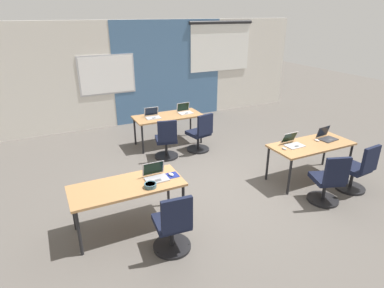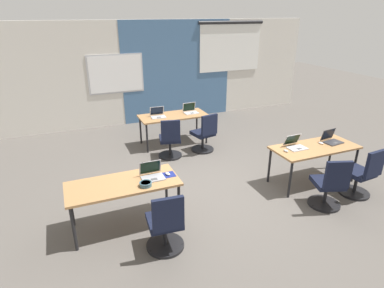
% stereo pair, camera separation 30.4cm
% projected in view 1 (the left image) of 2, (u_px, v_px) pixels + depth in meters
% --- Properties ---
extents(ground_plane, '(24.00, 24.00, 0.00)m').
position_uv_depth(ground_plane, '(213.00, 184.00, 6.02)').
color(ground_plane, '#56514C').
extents(back_wall_assembly, '(10.00, 0.27, 2.80)m').
position_uv_depth(back_wall_assembly, '(142.00, 72.00, 8.98)').
color(back_wall_assembly, silver).
rests_on(back_wall_assembly, ground).
extents(desk_near_left, '(1.60, 0.70, 0.72)m').
position_uv_depth(desk_near_left, '(127.00, 189.00, 4.56)').
color(desk_near_left, '#A37547').
rests_on(desk_near_left, ground).
extents(desk_near_right, '(1.60, 0.70, 0.72)m').
position_uv_depth(desk_near_right, '(311.00, 147.00, 5.98)').
color(desk_near_right, '#A37547').
rests_on(desk_near_right, ground).
extents(desk_far_center, '(1.60, 0.70, 0.72)m').
position_uv_depth(desk_far_center, '(168.00, 118.00, 7.60)').
color(desk_far_center, '#A37547').
rests_on(desk_far_center, ground).
extents(laptop_far_left, '(0.35, 0.32, 0.23)m').
position_uv_depth(laptop_far_left, '(153.00, 115.00, 7.41)').
color(laptop_far_left, '#B7B7BC').
rests_on(laptop_far_left, desk_far_center).
extents(chair_far_left, '(0.53, 0.58, 0.92)m').
position_uv_depth(chair_far_left, '(167.00, 142.00, 6.93)').
color(chair_far_left, black).
rests_on(chair_far_left, ground).
extents(laptop_near_left_inner, '(0.33, 0.29, 0.23)m').
position_uv_depth(laptop_near_left_inner, '(156.00, 175.00, 4.70)').
color(laptop_near_left_inner, '#9E9EA3').
rests_on(laptop_near_left_inner, desk_near_left).
extents(mousepad_near_left_inner, '(0.22, 0.19, 0.00)m').
position_uv_depth(mousepad_near_left_inner, '(171.00, 175.00, 4.80)').
color(mousepad_near_left_inner, navy).
rests_on(mousepad_near_left_inner, desk_near_left).
extents(mouse_near_left_inner, '(0.08, 0.11, 0.03)m').
position_uv_depth(mouse_near_left_inner, '(171.00, 174.00, 4.79)').
color(mouse_near_left_inner, silver).
rests_on(mouse_near_left_inner, mousepad_near_left_inner).
extents(chair_near_left_inner, '(0.52, 0.56, 0.92)m').
position_uv_depth(chair_near_left_inner, '(173.00, 228.00, 4.19)').
color(chair_near_left_inner, black).
rests_on(chair_near_left_inner, ground).
extents(laptop_near_right_end, '(0.36, 0.32, 0.23)m').
position_uv_depth(laptop_near_right_end, '(326.00, 137.00, 6.16)').
color(laptop_near_right_end, '#333338').
rests_on(laptop_near_right_end, desk_near_right).
extents(mouse_near_right_end, '(0.07, 0.11, 0.03)m').
position_uv_depth(mouse_near_right_end, '(317.00, 140.00, 6.07)').
color(mouse_near_right_end, silver).
rests_on(mouse_near_right_end, desk_near_right).
extents(chair_near_right_end, '(0.52, 0.56, 0.92)m').
position_uv_depth(chair_near_right_end, '(357.00, 172.00, 5.65)').
color(chair_near_right_end, black).
rests_on(chair_near_right_end, ground).
extents(laptop_far_right, '(0.34, 0.28, 0.23)m').
position_uv_depth(laptop_far_right, '(185.00, 111.00, 7.75)').
color(laptop_far_right, silver).
rests_on(laptop_far_right, desk_far_center).
extents(chair_far_right, '(0.52, 0.57, 0.92)m').
position_uv_depth(chair_far_right, '(200.00, 136.00, 7.30)').
color(chair_far_right, black).
rests_on(chair_far_right, ground).
extents(laptop_near_right_inner, '(0.34, 0.33, 0.22)m').
position_uv_depth(laptop_near_right_inner, '(293.00, 143.00, 5.87)').
color(laptop_near_right_inner, '#B7B7BC').
rests_on(laptop_near_right_inner, desk_near_right).
extents(mouse_near_right_inner, '(0.06, 0.10, 0.03)m').
position_uv_depth(mouse_near_right_inner, '(284.00, 149.00, 5.70)').
color(mouse_near_right_inner, '#B2B2B7').
rests_on(mouse_near_right_inner, desk_near_right).
extents(chair_near_right_inner, '(0.56, 0.61, 0.92)m').
position_uv_depth(chair_near_right_inner, '(328.00, 183.00, 5.28)').
color(chair_near_right_inner, black).
rests_on(chair_near_right_inner, ground).
extents(snack_bowl, '(0.18, 0.18, 0.06)m').
position_uv_depth(snack_bowl, '(150.00, 185.00, 4.47)').
color(snack_bowl, '#3D6070').
rests_on(snack_bowl, desk_near_left).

